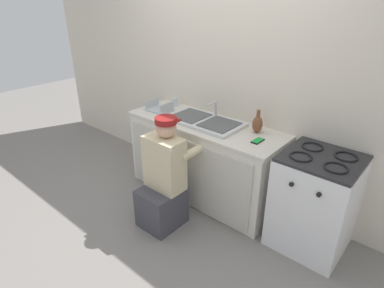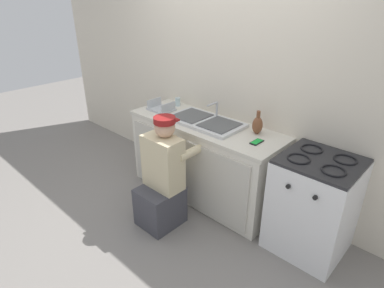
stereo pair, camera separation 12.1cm
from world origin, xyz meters
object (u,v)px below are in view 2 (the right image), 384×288
stove_range (313,205)px  vase_decorative (257,125)px  plumber_person (162,182)px  water_glass (178,102)px  sink_double_basin (205,121)px  dish_rack_tray (161,108)px  cell_phone (257,142)px

stove_range → vase_decorative: 0.87m
plumber_person → water_glass: size_ratio=11.04×
stove_range → plumber_person: (-1.21, -0.65, 0.01)m
sink_double_basin → stove_range: size_ratio=0.88×
stove_range → vase_decorative: (-0.69, 0.13, 0.51)m
water_glass → dish_rack_tray: bearing=-96.9°
plumber_person → cell_phone: (0.63, 0.61, 0.41)m
sink_double_basin → stove_range: sink_double_basin is taller
plumber_person → water_glass: bearing=126.6°
stove_range → dish_rack_tray: bearing=-178.6°
vase_decorative → water_glass: bearing=177.0°
stove_range → dish_rack_tray: 1.92m
stove_range → plumber_person: size_ratio=0.82×
stove_range → vase_decorative: bearing=169.2°
plumber_person → sink_double_basin: bearing=92.4°
vase_decorative → dish_rack_tray: (-1.17, -0.18, -0.07)m
sink_double_basin → dish_rack_tray: sink_double_basin is taller
plumber_person → dish_rack_tray: size_ratio=3.94×
plumber_person → water_glass: plumber_person is taller
stove_range → sink_double_basin: bearing=179.9°
plumber_person → vase_decorative: 1.06m
stove_range → water_glass: bearing=174.0°
stove_range → cell_phone: size_ratio=6.47×
vase_decorative → water_glass: size_ratio=2.30×
vase_decorative → sink_double_basin: bearing=-166.5°
stove_range → dish_rack_tray: (-1.87, -0.05, 0.44)m
sink_double_basin → stove_range: bearing=-0.1°
stove_range → vase_decorative: vase_decorative is taller
plumber_person → vase_decorative: size_ratio=4.80×
dish_rack_tray → sink_double_basin: bearing=4.3°
water_glass → sink_double_basin: bearing=-17.7°
sink_double_basin → cell_phone: sink_double_basin is taller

